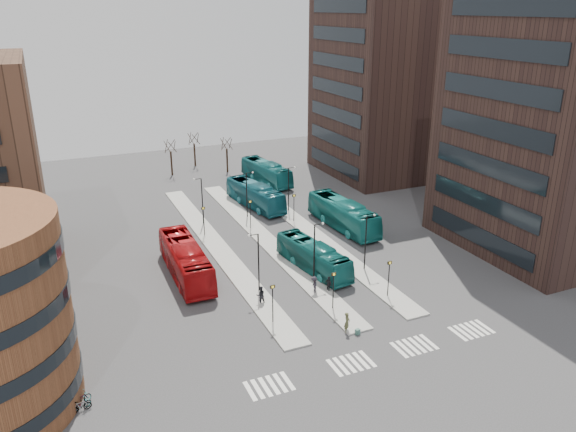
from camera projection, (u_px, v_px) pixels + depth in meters
name	position (u px, v px, depth m)	size (l,w,h in m)	color
ground	(390.00, 390.00, 41.20)	(160.00, 160.00, 0.00)	#313133
island_left	(217.00, 247.00, 65.37)	(2.50, 45.00, 0.15)	gray
island_mid	(265.00, 239.00, 67.64)	(2.50, 45.00, 0.15)	gray
island_right	(310.00, 232.00, 69.90)	(2.50, 45.00, 0.15)	gray
suitcase	(358.00, 332.00, 48.08)	(0.39, 0.31, 0.48)	navy
red_bus	(186.00, 260.00, 57.94)	(3.07, 13.11, 3.65)	#A70C0F
teal_bus_a	(313.00, 257.00, 59.46)	(2.56, 10.95, 3.05)	#125D5B
teal_bus_b	(255.00, 195.00, 78.27)	(2.85, 12.17, 3.39)	#145764
teal_bus_c	(343.00, 214.00, 70.71)	(3.03, 12.95, 3.61)	#156C6A
teal_bus_d	(266.00, 172.00, 89.12)	(2.83, 12.07, 3.36)	#15666B
traveller	(347.00, 322.00, 48.19)	(0.68, 0.45, 1.87)	#4B4E2E
commuter_a	(261.00, 295.00, 52.81)	(0.88, 0.68, 1.81)	black
commuter_b	(329.00, 284.00, 55.07)	(0.96, 0.40, 1.64)	black
commuter_c	(314.00, 285.00, 54.67)	(1.18, 0.68, 1.82)	black
bicycle_near	(80.00, 405.00, 38.98)	(0.54, 1.56, 0.82)	gray
bicycle_mid	(81.00, 406.00, 38.81)	(0.43, 1.51, 0.91)	gray
bicycle_far	(80.00, 399.00, 39.51)	(0.60, 1.72, 0.90)	gray
crosswalk_stripes	(381.00, 355.00, 45.29)	(22.35, 2.40, 0.01)	silver
tower_near	(563.00, 117.00, 61.72)	(20.12, 20.00, 30.00)	#30201B
tower_far	(390.00, 81.00, 90.86)	(20.12, 20.00, 30.00)	#30201B
sign_poles	(285.00, 243.00, 60.67)	(12.45, 22.12, 3.65)	black
lamp_posts	(276.00, 217.00, 64.93)	(14.04, 20.24, 6.12)	black
bare_trees	(198.00, 155.00, 94.95)	(10.97, 8.14, 5.90)	black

